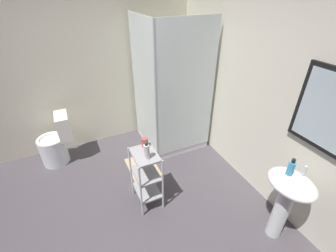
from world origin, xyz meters
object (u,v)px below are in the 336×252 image
(shower_stall, at_px, (168,119))
(pedestal_sink, at_px, (287,196))
(lotion_bottle_white, at_px, (147,151))
(hand_soap_bottle, at_px, (291,168))
(bath_mat, at_px, (143,168))
(storage_cart, at_px, (146,174))
(toilet, at_px, (56,144))
(rinse_cup, at_px, (145,142))

(shower_stall, distance_m, pedestal_sink, 2.00)
(lotion_bottle_white, bearing_deg, hand_soap_bottle, 51.61)
(bath_mat, bearing_deg, lotion_bottle_white, -12.59)
(storage_cart, bearing_deg, lotion_bottle_white, -0.55)
(toilet, bearing_deg, rinse_cup, 40.69)
(shower_stall, bearing_deg, lotion_bottle_white, -35.21)
(toilet, distance_m, lotion_bottle_white, 1.72)
(bath_mat, bearing_deg, shower_stall, 124.60)
(bath_mat, bearing_deg, hand_soap_bottle, 31.92)
(shower_stall, distance_m, storage_cart, 1.24)
(pedestal_sink, height_order, bath_mat, pedestal_sink)
(toilet, height_order, storage_cart, toilet)
(shower_stall, relative_size, rinse_cup, 18.78)
(shower_stall, height_order, lotion_bottle_white, shower_stall)
(hand_soap_bottle, height_order, lotion_bottle_white, hand_soap_bottle)
(storage_cart, distance_m, lotion_bottle_white, 0.40)
(pedestal_sink, distance_m, hand_soap_bottle, 0.31)
(hand_soap_bottle, relative_size, rinse_cup, 1.68)
(toilet, bearing_deg, hand_soap_bottle, 42.36)
(shower_stall, height_order, pedestal_sink, shower_stall)
(shower_stall, xyz_separation_m, storage_cart, (0.99, -0.75, -0.03))
(shower_stall, relative_size, hand_soap_bottle, 11.18)
(lotion_bottle_white, bearing_deg, rinse_cup, 165.79)
(toilet, relative_size, bath_mat, 1.27)
(storage_cart, distance_m, rinse_cup, 0.38)
(pedestal_sink, bearing_deg, rinse_cup, -137.55)
(toilet, bearing_deg, pedestal_sink, 41.57)
(bath_mat, bearing_deg, rinse_cup, -11.82)
(pedestal_sink, xyz_separation_m, hand_soap_bottle, (-0.06, 0.00, 0.31))
(storage_cart, xyz_separation_m, hand_soap_bottle, (0.93, 1.08, 0.45))
(hand_soap_bottle, bearing_deg, toilet, -137.64)
(pedestal_sink, height_order, lotion_bottle_white, lotion_bottle_white)
(shower_stall, xyz_separation_m, rinse_cup, (0.86, -0.70, 0.33))
(lotion_bottle_white, distance_m, bath_mat, 1.05)
(pedestal_sink, height_order, rinse_cup, rinse_cup)
(toilet, xyz_separation_m, hand_soap_bottle, (2.21, 2.01, 0.57))
(pedestal_sink, xyz_separation_m, storage_cart, (-0.99, -1.07, -0.14))
(toilet, bearing_deg, storage_cart, 36.22)
(toilet, height_order, rinse_cup, rinse_cup)
(toilet, distance_m, hand_soap_bottle, 3.04)
(toilet, distance_m, bath_mat, 1.33)
(storage_cart, xyz_separation_m, lotion_bottle_white, (0.08, -0.00, 0.39))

